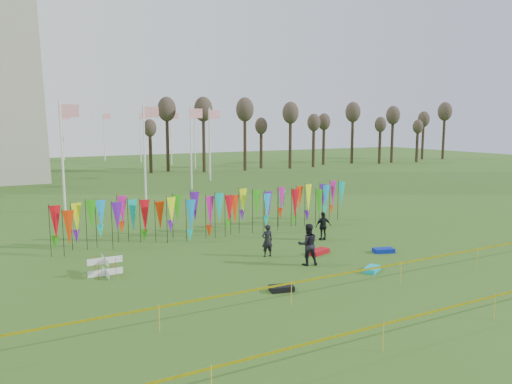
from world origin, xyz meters
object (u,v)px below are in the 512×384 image
person_mid (308,244)px  kite_bag_turquoise (372,269)px  kite_bag_black (281,288)px  kite_bag_blue (384,250)px  person_right (323,226)px  box_kite (105,266)px  person_left (267,241)px  kite_bag_red (319,252)px

person_mid → kite_bag_turquoise: bearing=149.3°
kite_bag_black → kite_bag_blue: bearing=18.1°
person_right → kite_bag_blue: person_right is taller
kite_bag_turquoise → kite_bag_black: 4.86m
box_kite → kite_bag_black: 7.69m
box_kite → kite_bag_blue: bearing=-11.8°
person_left → kite_bag_black: person_left is taller
kite_bag_blue → person_left: bearing=158.7°
kite_bag_turquoise → kite_bag_red: bearing=95.8°
kite_bag_turquoise → kite_bag_blue: 3.45m
kite_bag_blue → kite_bag_black: size_ratio=1.11×
person_right → kite_bag_blue: (1.11, -3.64, -0.69)m
person_left → person_right: 4.67m
person_right → kite_bag_black: size_ratio=1.71×
kite_bag_red → kite_bag_black: (-4.49, -3.82, -0.00)m
person_right → kite_bag_black: 8.88m
kite_bag_turquoise → kite_bag_black: kite_bag_black is taller
kite_bag_red → kite_bag_turquoise: bearing=-84.2°
person_left → kite_bag_black: (-1.99, -4.61, -0.69)m
person_left → person_mid: (0.93, -2.13, 0.17)m
person_right → kite_bag_red: (-1.93, -2.27, -0.68)m
box_kite → person_left: (7.63, -0.60, 0.38)m
kite_bag_black → person_mid: bearing=40.4°
person_left → kite_bag_red: size_ratio=1.34×
box_kite → person_left: person_left is taller
person_mid → kite_bag_blue: person_mid is taller
person_right → kite_bag_blue: size_ratio=1.55×
kite_bag_red → box_kite: bearing=172.2°
kite_bag_red → kite_bag_black: bearing=-139.6°
person_mid → kite_bag_blue: (4.61, -0.03, -0.86)m
box_kite → person_mid: bearing=-17.7°
person_mid → kite_bag_blue: bearing=-162.2°
person_right → kite_bag_turquoise: person_right is taller
kite_bag_turquoise → kite_bag_black: size_ratio=1.08×
kite_bag_black → person_left: bearing=66.7°
person_right → kite_bag_red: size_ratio=1.33×
box_kite → person_right: (12.07, 0.88, 0.38)m
kite_bag_blue → kite_bag_red: kite_bag_red is taller
box_kite → kite_bag_blue: box_kite is taller
box_kite → kite_bag_blue: 13.46m
kite_bag_black → kite_bag_red: bearing=40.4°
person_mid → box_kite: bearing=0.5°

